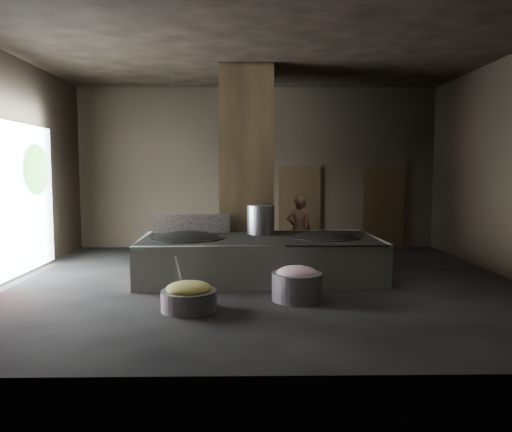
{
  "coord_description": "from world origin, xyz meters",
  "views": [
    {
      "loc": [
        -0.28,
        -9.63,
        2.18
      ],
      "look_at": [
        -0.1,
        0.55,
        1.25
      ],
      "focal_mm": 35.0,
      "sensor_mm": 36.0,
      "label": 1
    }
  ],
  "objects_px": {
    "hearth_platform": "(259,258)",
    "veg_basin": "(189,300)",
    "cook": "(299,230)",
    "wok_right": "(325,241)",
    "stock_pot": "(261,220)",
    "wok_left": "(187,242)",
    "meat_basin": "(297,286)"
  },
  "relations": [
    {
      "from": "hearth_platform",
      "to": "veg_basin",
      "type": "bearing_deg",
      "value": -118.69
    },
    {
      "from": "cook",
      "to": "veg_basin",
      "type": "distance_m",
      "value": 4.53
    },
    {
      "from": "cook",
      "to": "wok_right",
      "type": "bearing_deg",
      "value": 100.69
    },
    {
      "from": "hearth_platform",
      "to": "veg_basin",
      "type": "distance_m",
      "value": 2.65
    },
    {
      "from": "hearth_platform",
      "to": "stock_pot",
      "type": "distance_m",
      "value": 0.9
    },
    {
      "from": "wok_left",
      "to": "stock_pot",
      "type": "xyz_separation_m",
      "value": [
        1.5,
        0.6,
        0.38
      ]
    },
    {
      "from": "wok_right",
      "to": "stock_pot",
      "type": "xyz_separation_m",
      "value": [
        -1.3,
        0.5,
        0.38
      ]
    },
    {
      "from": "wok_right",
      "to": "hearth_platform",
      "type": "bearing_deg",
      "value": -177.88
    },
    {
      "from": "wok_left",
      "to": "hearth_platform",
      "type": "bearing_deg",
      "value": 1.97
    },
    {
      "from": "stock_pot",
      "to": "cook",
      "type": "height_order",
      "value": "cook"
    },
    {
      "from": "wok_left",
      "to": "cook",
      "type": "height_order",
      "value": "cook"
    },
    {
      "from": "wok_left",
      "to": "wok_right",
      "type": "bearing_deg",
      "value": 2.05
    },
    {
      "from": "wok_right",
      "to": "stock_pot",
      "type": "relative_size",
      "value": 2.25
    },
    {
      "from": "wok_right",
      "to": "veg_basin",
      "type": "bearing_deg",
      "value": -135.85
    },
    {
      "from": "stock_pot",
      "to": "veg_basin",
      "type": "bearing_deg",
      "value": -112.3
    },
    {
      "from": "wok_right",
      "to": "stock_pot",
      "type": "distance_m",
      "value": 1.44
    },
    {
      "from": "wok_left",
      "to": "stock_pot",
      "type": "bearing_deg",
      "value": 21.8
    },
    {
      "from": "wok_right",
      "to": "meat_basin",
      "type": "height_order",
      "value": "wok_right"
    },
    {
      "from": "meat_basin",
      "to": "cook",
      "type": "bearing_deg",
      "value": 83.6
    },
    {
      "from": "stock_pot",
      "to": "cook",
      "type": "xyz_separation_m",
      "value": [
        0.92,
        1.02,
        -0.34
      ]
    },
    {
      "from": "hearth_platform",
      "to": "meat_basin",
      "type": "relative_size",
      "value": 5.62
    },
    {
      "from": "hearth_platform",
      "to": "stock_pot",
      "type": "bearing_deg",
      "value": 81.95
    },
    {
      "from": "cook",
      "to": "veg_basin",
      "type": "bearing_deg",
      "value": 58.48
    },
    {
      "from": "cook",
      "to": "veg_basin",
      "type": "relative_size",
      "value": 1.84
    },
    {
      "from": "wok_right",
      "to": "wok_left",
      "type": "bearing_deg",
      "value": -177.95
    },
    {
      "from": "wok_left",
      "to": "meat_basin",
      "type": "xyz_separation_m",
      "value": [
        2.05,
        -1.72,
        -0.52
      ]
    },
    {
      "from": "cook",
      "to": "veg_basin",
      "type": "xyz_separation_m",
      "value": [
        -2.13,
        -3.94,
        -0.63
      ]
    },
    {
      "from": "stock_pot",
      "to": "veg_basin",
      "type": "distance_m",
      "value": 3.31
    },
    {
      "from": "wok_right",
      "to": "cook",
      "type": "distance_m",
      "value": 1.56
    },
    {
      "from": "stock_pot",
      "to": "cook",
      "type": "relative_size",
      "value": 0.39
    },
    {
      "from": "wok_left",
      "to": "veg_basin",
      "type": "xyz_separation_m",
      "value": [
        0.3,
        -2.33,
        -0.59
      ]
    },
    {
      "from": "hearth_platform",
      "to": "meat_basin",
      "type": "xyz_separation_m",
      "value": [
        0.6,
        -1.77,
        -0.18
      ]
    }
  ]
}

